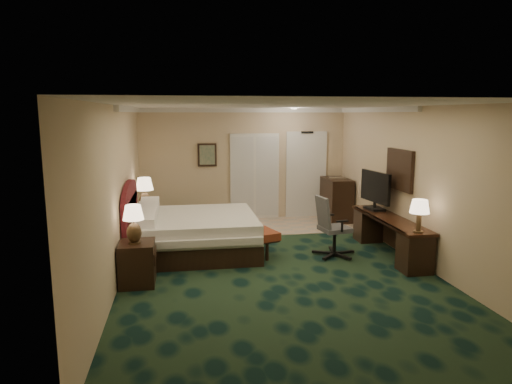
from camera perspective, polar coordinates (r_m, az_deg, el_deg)
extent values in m
cube|color=black|center=(7.80, 2.41, -9.48)|extent=(5.00, 7.50, 0.00)
cube|color=silver|center=(7.37, 2.56, 10.77)|extent=(5.00, 7.50, 0.00)
cube|color=beige|center=(11.13, -1.48, 3.46)|extent=(5.00, 0.00, 2.70)
cube|color=beige|center=(3.97, 13.77, -8.41)|extent=(5.00, 0.00, 2.70)
cube|color=beige|center=(7.38, -16.89, -0.18)|extent=(0.00, 7.50, 2.70)
cube|color=beige|center=(8.34, 19.54, 0.79)|extent=(0.00, 7.50, 2.70)
cube|color=#B5A695|center=(10.70, 3.97, -4.12)|extent=(3.20, 1.70, 0.01)
cube|color=white|center=(11.45, 6.26, 2.08)|extent=(1.02, 0.06, 2.18)
cube|color=silver|center=(11.16, -0.17, 1.94)|extent=(1.20, 0.06, 2.10)
cube|color=#446856|center=(10.98, -6.13, 4.64)|extent=(0.45, 0.06, 0.55)
cube|color=white|center=(8.82, 17.52, 2.67)|extent=(0.05, 0.95, 0.75)
cube|color=silver|center=(8.63, -7.54, -5.20)|extent=(2.23, 2.07, 0.71)
cube|color=black|center=(7.23, -14.62, -8.62)|extent=(0.52, 0.60, 0.65)
cube|color=black|center=(9.82, -13.40, -3.92)|extent=(0.47, 0.53, 0.58)
cube|color=maroon|center=(8.67, -0.66, -5.81)|extent=(0.92, 1.51, 0.48)
cube|color=black|center=(8.77, 16.30, -5.33)|extent=(0.52, 2.40, 0.69)
cube|color=black|center=(9.24, 14.67, 0.14)|extent=(0.21, 0.99, 0.77)
cube|color=black|center=(11.23, 10.01, -0.93)|extent=(0.54, 0.98, 1.03)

